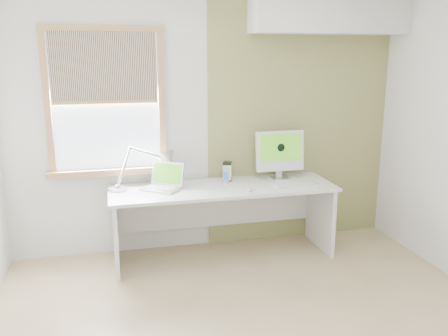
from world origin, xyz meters
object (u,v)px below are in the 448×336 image
object	(u,v)px
laptop	(164,182)
imac	(280,152)
desk	(222,204)
desk_lamp	(159,164)
external_drive	(227,171)

from	to	relation	value
laptop	imac	size ratio (longest dim) A/B	0.88
imac	desk	bearing A→B (deg)	-169.52
desk	imac	world-z (taller)	imac
desk	laptop	distance (m)	0.62
desk	desk_lamp	size ratio (longest dim) A/B	2.91
laptop	desk_lamp	bearing A→B (deg)	107.82
external_drive	imac	distance (m)	0.58
external_drive	imac	size ratio (longest dim) A/B	0.36
desk	external_drive	distance (m)	0.35
desk_lamp	imac	world-z (taller)	imac
desk	imac	size ratio (longest dim) A/B	4.33
desk	laptop	xyz separation A→B (m)	(-0.57, 0.02, 0.26)
desk	external_drive	bearing A→B (deg)	59.75
external_drive	desk_lamp	bearing A→B (deg)	-176.13
desk	laptop	size ratio (longest dim) A/B	4.92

